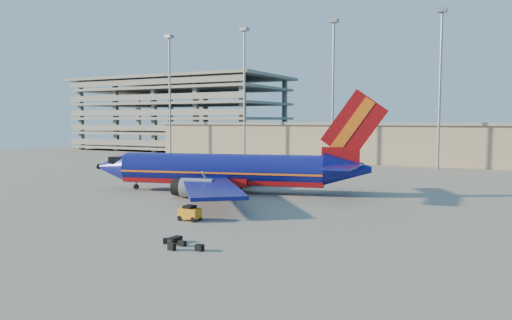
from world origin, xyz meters
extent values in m
plane|color=slate|center=(0.00, 0.00, 0.00)|extent=(220.00, 220.00, 0.00)
cube|color=gray|center=(10.00, 58.00, 4.00)|extent=(120.00, 15.00, 8.00)
cube|color=slate|center=(10.00, 58.00, 8.20)|extent=(122.00, 16.00, 0.60)
cube|color=slate|center=(-62.00, 74.00, 1.00)|extent=(60.00, 30.00, 0.70)
cube|color=slate|center=(-62.00, 74.00, 5.20)|extent=(60.00, 30.00, 0.70)
cube|color=slate|center=(-62.00, 74.00, 9.40)|extent=(60.00, 30.00, 0.70)
cube|color=slate|center=(-62.00, 74.00, 13.60)|extent=(60.00, 30.00, 0.70)
cube|color=slate|center=(-62.00, 74.00, 17.80)|extent=(60.00, 30.00, 0.70)
cube|color=slate|center=(-62.00, 74.00, 21.00)|extent=(62.00, 32.00, 0.80)
cube|color=slate|center=(-62.00, 87.00, 10.50)|extent=(1.20, 1.20, 21.00)
cylinder|color=gray|center=(-45.00, 46.00, 14.00)|extent=(0.44, 0.44, 28.00)
cube|color=gray|center=(-45.00, 46.00, 28.30)|extent=(1.60, 1.60, 0.70)
cylinder|color=gray|center=(-25.00, 46.00, 14.00)|extent=(0.44, 0.44, 28.00)
cube|color=gray|center=(-25.00, 46.00, 28.30)|extent=(1.60, 1.60, 0.70)
cylinder|color=gray|center=(-5.00, 46.00, 14.00)|extent=(0.44, 0.44, 28.00)
cube|color=gray|center=(-5.00, 46.00, 28.30)|extent=(1.60, 1.60, 0.70)
cylinder|color=gray|center=(15.00, 46.00, 14.00)|extent=(0.44, 0.44, 28.00)
cube|color=gray|center=(15.00, 46.00, 28.30)|extent=(1.60, 1.60, 0.70)
cylinder|color=navy|center=(-4.74, 3.48, 2.84)|extent=(25.41, 10.13, 3.89)
cube|color=maroon|center=(-4.74, 3.48, 1.84)|extent=(25.23, 9.42, 1.37)
cube|color=orange|center=(-4.74, 3.48, 2.58)|extent=(25.42, 10.17, 0.23)
cone|color=navy|center=(-19.09, -0.26, 2.84)|extent=(5.26, 4.88, 3.89)
cube|color=black|center=(-17.77, 0.08, 3.84)|extent=(3.13, 3.28, 0.84)
cone|color=navy|center=(10.12, 7.35, 3.21)|extent=(6.27, 5.15, 3.89)
cube|color=maroon|center=(9.31, 7.14, 4.63)|extent=(4.42, 1.67, 2.31)
cube|color=maroon|center=(10.73, 7.51, 8.31)|extent=(7.56, 2.27, 8.39)
cube|color=orange|center=(10.53, 7.46, 8.31)|extent=(5.08, 1.72, 6.58)
cube|color=navy|center=(8.81, 10.70, 3.79)|extent=(5.84, 7.43, 0.23)
cube|color=navy|center=(10.61, 3.78, 3.79)|extent=(3.46, 6.87, 0.23)
cube|color=navy|center=(-5.55, 12.83, 1.89)|extent=(7.85, 16.94, 0.37)
cube|color=navy|center=(-0.88, -5.08, 1.89)|extent=(14.28, 16.02, 0.37)
cube|color=maroon|center=(-4.23, 3.61, 1.42)|extent=(7.14, 5.56, 1.05)
cylinder|color=gray|center=(-7.34, 8.45, 1.21)|extent=(4.22, 3.09, 2.21)
cylinder|color=gray|center=(-4.58, -2.14, 1.21)|extent=(4.22, 3.09, 2.21)
cylinder|color=gray|center=(-15.94, 0.56, 0.58)|extent=(0.31, 0.31, 1.16)
cylinder|color=black|center=(-15.94, 0.56, 0.34)|extent=(0.72, 0.42, 0.67)
cylinder|color=black|center=(-3.90, 6.52, 0.44)|extent=(1.00, 0.78, 0.88)
cylinder|color=black|center=(-2.52, 1.23, 0.44)|extent=(1.00, 0.78, 0.88)
cube|color=orange|center=(1.93, -12.90, 0.67)|extent=(1.89, 1.09, 0.90)
cube|color=black|center=(1.93, -12.90, 1.21)|extent=(0.90, 0.99, 0.31)
cylinder|color=black|center=(1.22, -12.40, 0.23)|extent=(0.47, 0.16, 0.47)
cylinder|color=black|center=(1.21, -13.39, 0.23)|extent=(0.47, 0.16, 0.47)
cylinder|color=black|center=(2.65, -12.41, 0.23)|extent=(0.47, 0.16, 0.47)
cylinder|color=black|center=(2.65, -13.40, 0.23)|extent=(0.47, 0.16, 0.47)
cube|color=black|center=(5.34, -20.46, 0.19)|extent=(0.70, 0.58, 0.39)
cube|color=black|center=(6.69, -20.58, 0.19)|extent=(0.58, 0.36, 0.38)
cube|color=black|center=(6.73, -21.83, 0.25)|extent=(0.58, 0.39, 0.51)
cube|color=black|center=(5.77, -20.65, 0.19)|extent=(0.70, 0.50, 0.37)
cube|color=black|center=(5.65, -19.66, 0.21)|extent=(0.56, 0.44, 0.43)
cube|color=black|center=(8.52, -21.09, 0.23)|extent=(0.55, 0.42, 0.45)
cube|color=black|center=(5.59, -20.09, 0.20)|extent=(0.67, 0.40, 0.41)
cube|color=black|center=(5.53, -20.32, 0.20)|extent=(0.50, 0.37, 0.40)
camera|label=1|loc=(27.44, -48.95, 8.91)|focal=35.00mm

